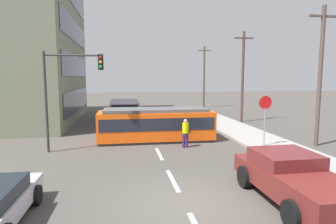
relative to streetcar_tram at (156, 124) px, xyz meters
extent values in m
plane|color=#4A4540|center=(-0.24, 0.66, -1.08)|extent=(120.00, 120.00, 0.00)
cube|color=#9A9590|center=(6.56, -3.34, -1.01)|extent=(3.20, 36.00, 0.14)
cube|color=silver|center=(-0.24, -7.34, -1.07)|extent=(0.16, 2.40, 0.01)
cube|color=silver|center=(-0.24, -3.34, -1.07)|extent=(0.16, 2.40, 0.01)
cube|color=silver|center=(-0.24, 6.00, -1.07)|extent=(0.16, 2.40, 0.01)
cube|color=silver|center=(-0.24, 12.00, -1.07)|extent=(0.16, 2.40, 0.01)
cube|color=#2D3847|center=(-6.29, 10.01, 0.84)|extent=(0.06, 13.51, 1.92)
cube|color=#2D3847|center=(-6.29, 10.01, 4.04)|extent=(0.06, 13.51, 1.92)
cube|color=#2D3847|center=(-6.29, 10.01, 7.24)|extent=(0.06, 13.51, 1.92)
cube|color=#F85711|center=(0.00, 0.00, -0.06)|extent=(7.34, 2.56, 1.74)
cube|color=#2D2D2D|center=(0.00, 0.00, -1.00)|extent=(7.19, 2.44, 0.15)
cube|color=#525455|center=(0.00, 0.00, 0.91)|extent=(6.60, 2.18, 0.20)
cube|color=#1E232D|center=(0.00, 0.00, 0.15)|extent=(7.05, 2.60, 0.76)
cube|color=#BAACC1|center=(-1.88, 8.37, 0.02)|extent=(2.51, 5.53, 1.61)
cube|color=black|center=(-1.88, 5.65, 0.26)|extent=(2.25, 0.12, 0.96)
cube|color=black|center=(-1.88, 8.37, 0.31)|extent=(2.55, 4.70, 0.64)
cylinder|color=black|center=(-1.88, 6.60, -0.63)|extent=(2.55, 0.90, 0.90)
cylinder|color=black|center=(-1.88, 10.14, -0.63)|extent=(2.55, 0.90, 0.90)
cylinder|color=#351F56|center=(1.36, -2.16, -0.65)|extent=(0.16, 0.16, 0.85)
cylinder|color=#351F56|center=(1.56, -2.16, -0.65)|extent=(0.16, 0.16, 0.85)
cylinder|color=yellow|center=(1.46, -2.16, 0.07)|extent=(0.36, 0.36, 0.60)
sphere|color=tan|center=(1.46, -2.16, 0.48)|extent=(0.22, 0.22, 0.22)
cube|color=maroon|center=(1.68, -2.11, -0.13)|extent=(0.17, 0.22, 0.24)
cube|color=maroon|center=(3.29, -9.94, -0.40)|extent=(2.01, 5.01, 0.65)
cube|color=maroon|center=(3.29, -9.39, 0.20)|extent=(1.91, 1.91, 0.55)
cube|color=maroon|center=(3.29, -11.31, -0.02)|extent=(2.01, 2.26, 0.12)
cylinder|color=black|center=(2.28, -8.44, -0.68)|extent=(0.28, 0.80, 0.80)
cylinder|color=black|center=(4.28, -8.44, -0.68)|extent=(0.28, 0.80, 0.80)
cylinder|color=black|center=(2.29, -11.44, -0.68)|extent=(0.28, 0.80, 0.80)
cylinder|color=black|center=(-4.94, -8.75, -0.76)|extent=(0.23, 0.64, 0.64)
cylinder|color=gray|center=(5.93, -3.00, 0.16)|extent=(0.07, 0.07, 2.20)
cylinder|color=red|center=(5.93, -3.00, 1.56)|extent=(0.76, 0.04, 0.76)
cylinder|color=#333333|center=(-6.16, -1.97, 1.64)|extent=(0.14, 0.14, 5.43)
cylinder|color=#333333|center=(-4.70, -1.97, 4.15)|extent=(2.92, 0.10, 0.10)
cube|color=black|center=(-3.24, -1.97, 3.80)|extent=(0.28, 0.24, 0.84)
sphere|color=red|center=(-3.24, -2.10, 4.05)|extent=(0.16, 0.16, 0.16)
sphere|color=gold|center=(-3.24, -2.10, 3.80)|extent=(0.16, 0.16, 0.16)
sphere|color=green|center=(-3.24, -2.10, 3.55)|extent=(0.16, 0.16, 0.16)
cylinder|color=brown|center=(9.28, -3.00, 2.98)|extent=(0.24, 0.24, 8.12)
cube|color=brown|center=(9.28, -3.00, 6.44)|extent=(1.80, 0.12, 0.12)
cylinder|color=#513935|center=(8.69, 6.41, 2.98)|extent=(0.24, 0.24, 8.12)
cube|color=#513935|center=(8.69, 6.41, 6.44)|extent=(1.80, 0.12, 0.12)
cylinder|color=#4C4C2F|center=(8.88, 19.13, 3.00)|extent=(0.24, 0.24, 8.16)
cube|color=#4C4C2F|center=(8.88, 19.13, 6.48)|extent=(1.80, 0.12, 0.12)
camera|label=1|loc=(-2.22, -18.10, 2.99)|focal=30.59mm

